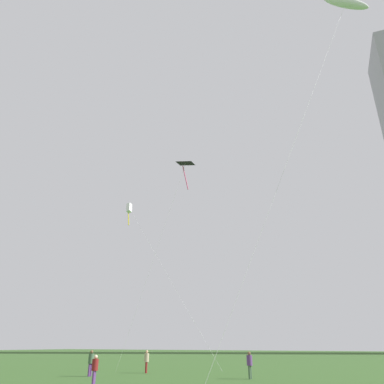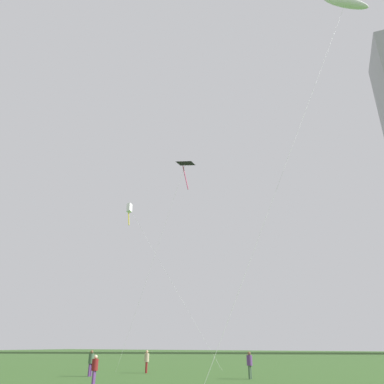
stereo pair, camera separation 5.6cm
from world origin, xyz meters
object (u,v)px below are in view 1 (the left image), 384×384
person_standing_2 (95,368)px  kite_flying_2 (129,209)px  person_standing_0 (91,361)px  kite_flying_3 (185,165)px  person_standing_1 (147,360)px  kite_flying_0 (346,3)px  person_standing_4 (250,363)px

person_standing_2 → kite_flying_2: (-9.57, 14.28, 15.83)m
person_standing_0 → kite_flying_2: kite_flying_2 is taller
kite_flying_3 → person_standing_2: bearing=-91.3°
person_standing_0 → person_standing_1: person_standing_0 is taller
kite_flying_0 → kite_flying_3: size_ratio=1.37×
kite_flying_0 → kite_flying_2: 29.15m
person_standing_1 → kite_flying_0: bearing=46.3°
person_standing_2 → kite_flying_2: size_ratio=0.09×
person_standing_2 → kite_flying_2: bearing=-168.2°
person_standing_2 → kite_flying_0: 29.37m
kite_flying_0 → person_standing_4: bearing=157.8°
person_standing_0 → kite_flying_2: 18.83m
person_standing_1 → person_standing_4: 9.53m
person_standing_1 → kite_flying_3: (3.39, 0.21, 17.29)m
person_standing_0 → person_standing_1: bearing=162.6°
kite_flying_0 → kite_flying_2: kite_flying_0 is taller
person_standing_1 → person_standing_4: (9.43, -1.41, -0.01)m
person_standing_1 → person_standing_4: size_ratio=1.01×
kite_flying_0 → person_standing_1: bearing=164.1°
person_standing_0 → person_standing_2: bearing=46.7°
person_standing_0 → person_standing_4: bearing=109.2°
person_standing_2 → kite_flying_3: (0.22, 10.00, 17.36)m
person_standing_2 → person_standing_4: person_standing_4 is taller
person_standing_1 → kite_flying_2: bearing=-152.9°
person_standing_4 → person_standing_2: bearing=152.8°
person_standing_0 → kite_flying_0: (21.44, -0.89, 23.81)m
person_standing_4 → kite_flying_0: size_ratio=0.07×
person_standing_2 → kite_flying_2: 23.37m
person_standing_2 → kite_flying_3: size_ratio=0.08×
kite_flying_2 → kite_flying_3: bearing=-23.6°
person_standing_1 → kite_flying_0: 31.44m
kite_flying_2 → person_standing_1: bearing=-35.1°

